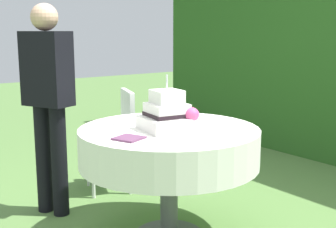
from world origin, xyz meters
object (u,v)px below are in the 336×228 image
(garden_chair, at_px, (117,130))
(napkin_stack, at_px, (129,138))
(wedding_cake, at_px, (168,115))
(cake_table, at_px, (169,147))
(serving_plate_far, at_px, (120,123))
(serving_plate_near, at_px, (156,115))
(serving_plate_right, at_px, (234,128))
(serving_plate_left, at_px, (218,140))
(standing_person, at_px, (48,95))

(garden_chair, bearing_deg, napkin_stack, -27.50)
(wedding_cake, bearing_deg, cake_table, 136.22)
(serving_plate_far, bearing_deg, serving_plate_near, 103.84)
(serving_plate_right, bearing_deg, serving_plate_left, -60.94)
(serving_plate_near, distance_m, serving_plate_left, 0.88)
(serving_plate_far, bearing_deg, garden_chair, 150.80)
(cake_table, bearing_deg, serving_plate_left, 2.08)
(serving_plate_right, bearing_deg, wedding_cake, -124.83)
(cake_table, height_order, napkin_stack, napkin_stack)
(serving_plate_far, height_order, serving_plate_left, same)
(wedding_cake, relative_size, garden_chair, 0.41)
(wedding_cake, height_order, serving_plate_left, wedding_cake)
(garden_chair, bearing_deg, serving_plate_far, -29.20)
(wedding_cake, bearing_deg, garden_chair, 166.81)
(wedding_cake, height_order, garden_chair, wedding_cake)
(wedding_cake, height_order, serving_plate_far, wedding_cake)
(cake_table, distance_m, serving_plate_far, 0.39)
(napkin_stack, distance_m, standing_person, 1.00)
(napkin_stack, xyz_separation_m, standing_person, (-0.99, -0.08, 0.15))
(cake_table, distance_m, standing_person, 1.04)
(napkin_stack, bearing_deg, serving_plate_left, 48.41)
(cake_table, relative_size, standing_person, 0.75)
(serving_plate_left, distance_m, garden_chair, 1.52)
(cake_table, xyz_separation_m, garden_chair, (-1.03, 0.21, -0.10))
(wedding_cake, xyz_separation_m, serving_plate_near, (-0.45, 0.23, -0.10))
(serving_plate_far, distance_m, garden_chair, 0.85)
(garden_chair, xyz_separation_m, standing_person, (0.15, -0.68, 0.39))
(napkin_stack, height_order, garden_chair, garden_chair)
(serving_plate_right, relative_size, napkin_stack, 0.93)
(napkin_stack, bearing_deg, cake_table, 104.87)
(wedding_cake, bearing_deg, serving_plate_near, 152.95)
(serving_plate_near, distance_m, napkin_stack, 0.76)
(serving_plate_far, xyz_separation_m, standing_person, (-0.57, -0.27, 0.15))
(serving_plate_left, distance_m, napkin_stack, 0.53)
(cake_table, xyz_separation_m, serving_plate_far, (-0.32, -0.19, 0.13))
(napkin_stack, xyz_separation_m, garden_chair, (-1.13, 0.59, -0.23))
(serving_plate_near, height_order, serving_plate_left, same)
(serving_plate_left, xyz_separation_m, serving_plate_right, (-0.16, 0.30, 0.00))
(serving_plate_left, bearing_deg, standing_person, -160.28)
(serving_plate_near, relative_size, napkin_stack, 0.83)
(cake_table, relative_size, napkin_stack, 7.79)
(standing_person, bearing_deg, cake_table, 27.58)
(wedding_cake, distance_m, serving_plate_right, 0.44)
(serving_plate_left, bearing_deg, serving_plate_far, -165.06)
(serving_plate_near, distance_m, standing_person, 0.82)
(cake_table, height_order, serving_plate_far, serving_plate_far)
(cake_table, xyz_separation_m, serving_plate_left, (0.45, 0.02, 0.13))
(serving_plate_right, xyz_separation_m, garden_chair, (-1.32, -0.10, -0.23))
(wedding_cake, distance_m, serving_plate_near, 0.52)
(cake_table, distance_m, serving_plate_left, 0.47)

